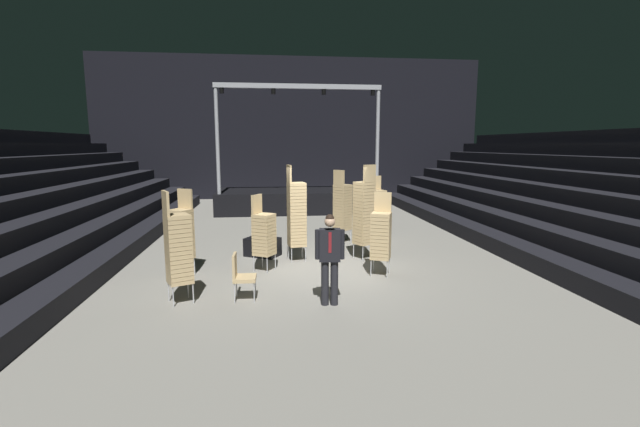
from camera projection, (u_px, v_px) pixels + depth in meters
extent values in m
cube|color=gray|center=(323.00, 271.00, 10.85)|extent=(22.00, 30.00, 0.10)
cube|color=black|center=(291.00, 129.00, 24.93)|extent=(22.00, 0.30, 8.00)
cube|color=black|center=(112.00, 257.00, 11.18)|extent=(0.75, 24.00, 0.45)
cube|color=black|center=(79.00, 240.00, 11.02)|extent=(0.75, 24.00, 0.45)
cube|color=black|center=(46.00, 223.00, 10.87)|extent=(0.75, 24.00, 0.45)
cube|color=black|center=(12.00, 206.00, 10.71)|extent=(0.75, 24.00, 0.45)
cube|color=black|center=(505.00, 246.00, 12.40)|extent=(0.75, 24.00, 0.45)
cube|color=black|center=(531.00, 230.00, 12.41)|extent=(0.75, 24.00, 0.45)
cube|color=black|center=(557.00, 214.00, 12.43)|extent=(0.75, 24.00, 0.45)
cube|color=black|center=(582.00, 198.00, 12.44)|extent=(0.75, 24.00, 0.45)
cube|color=black|center=(608.00, 182.00, 12.46)|extent=(0.75, 24.00, 0.45)
cube|color=black|center=(633.00, 166.00, 12.47)|extent=(0.75, 24.00, 0.45)
cube|color=black|center=(298.00, 200.00, 20.48)|extent=(7.41, 3.31, 0.98)
cylinder|color=#9EA0A8|center=(217.00, 141.00, 18.28)|extent=(0.16, 0.16, 4.54)
cylinder|color=#9EA0A8|center=(377.00, 141.00, 19.07)|extent=(0.16, 0.16, 4.54)
cube|color=#9EA0A8|center=(299.00, 86.00, 18.32)|extent=(7.11, 0.20, 0.20)
cylinder|color=black|center=(222.00, 91.00, 17.99)|extent=(0.18, 0.18, 0.22)
cylinder|color=black|center=(273.00, 91.00, 18.23)|extent=(0.18, 0.18, 0.22)
cylinder|color=black|center=(324.00, 92.00, 18.48)|extent=(0.18, 0.18, 0.22)
cylinder|color=black|center=(373.00, 93.00, 18.72)|extent=(0.18, 0.18, 0.22)
cylinder|color=black|center=(334.00, 283.00, 8.37)|extent=(0.15, 0.15, 0.88)
cylinder|color=black|center=(325.00, 283.00, 8.36)|extent=(0.15, 0.15, 0.88)
cube|color=silver|center=(330.00, 246.00, 8.19)|extent=(0.19, 0.12, 0.62)
cube|color=black|center=(330.00, 245.00, 8.25)|extent=(0.42, 0.27, 0.62)
cube|color=maroon|center=(330.00, 243.00, 8.12)|extent=(0.06, 0.02, 0.40)
cylinder|color=black|center=(342.00, 244.00, 8.25)|extent=(0.11, 0.11, 0.57)
cylinder|color=black|center=(317.00, 244.00, 8.24)|extent=(0.11, 0.11, 0.57)
sphere|color=#DBAD89|center=(330.00, 222.00, 8.18)|extent=(0.20, 0.20, 0.20)
sphere|color=black|center=(330.00, 219.00, 8.17)|extent=(0.17, 0.17, 0.17)
cylinder|color=#B2B5BA|center=(302.00, 251.00, 11.88)|extent=(0.02, 0.02, 0.40)
cylinder|color=#B2B5BA|center=(306.00, 254.00, 11.52)|extent=(0.02, 0.02, 0.40)
cylinder|color=#B2B5BA|center=(289.00, 252.00, 11.77)|extent=(0.02, 0.02, 0.40)
cylinder|color=#B2B5BA|center=(292.00, 255.00, 11.41)|extent=(0.02, 0.02, 0.40)
cube|color=tan|center=(297.00, 244.00, 11.61)|extent=(0.51, 0.51, 0.08)
cube|color=tan|center=(297.00, 241.00, 11.59)|extent=(0.51, 0.51, 0.08)
cube|color=tan|center=(297.00, 238.00, 11.58)|extent=(0.51, 0.51, 0.08)
cube|color=tan|center=(297.00, 235.00, 11.57)|extent=(0.51, 0.51, 0.08)
cube|color=tan|center=(297.00, 232.00, 11.55)|extent=(0.51, 0.51, 0.08)
cube|color=tan|center=(297.00, 229.00, 11.54)|extent=(0.51, 0.51, 0.08)
cube|color=tan|center=(297.00, 225.00, 11.53)|extent=(0.51, 0.51, 0.08)
cube|color=tan|center=(297.00, 222.00, 11.51)|extent=(0.51, 0.51, 0.08)
cube|color=tan|center=(297.00, 219.00, 11.50)|extent=(0.51, 0.51, 0.08)
cube|color=tan|center=(297.00, 216.00, 11.49)|extent=(0.51, 0.51, 0.08)
cube|color=tan|center=(297.00, 213.00, 11.47)|extent=(0.51, 0.51, 0.08)
cube|color=tan|center=(297.00, 210.00, 11.46)|extent=(0.51, 0.51, 0.08)
cube|color=tan|center=(297.00, 207.00, 11.45)|extent=(0.51, 0.51, 0.08)
cube|color=tan|center=(297.00, 203.00, 11.43)|extent=(0.51, 0.51, 0.08)
cube|color=tan|center=(297.00, 200.00, 11.42)|extent=(0.51, 0.51, 0.08)
cube|color=tan|center=(297.00, 197.00, 11.41)|extent=(0.51, 0.51, 0.08)
cube|color=tan|center=(297.00, 194.00, 11.39)|extent=(0.51, 0.51, 0.08)
cube|color=tan|center=(297.00, 190.00, 11.38)|extent=(0.51, 0.51, 0.08)
cube|color=tan|center=(296.00, 187.00, 11.37)|extent=(0.51, 0.51, 0.08)
cube|color=tan|center=(296.00, 184.00, 11.36)|extent=(0.51, 0.51, 0.08)
cube|color=tan|center=(289.00, 174.00, 11.26)|extent=(0.12, 0.41, 0.46)
cylinder|color=#B2B5BA|center=(341.00, 234.00, 14.12)|extent=(0.02, 0.02, 0.40)
cylinder|color=#B2B5BA|center=(351.00, 236.00, 13.87)|extent=(0.02, 0.02, 0.40)
cylinder|color=#B2B5BA|center=(334.00, 236.00, 13.83)|extent=(0.02, 0.02, 0.40)
cylinder|color=#B2B5BA|center=(343.00, 238.00, 13.59)|extent=(0.02, 0.02, 0.40)
cube|color=tan|center=(342.00, 228.00, 13.81)|extent=(0.62, 0.62, 0.08)
cube|color=tan|center=(342.00, 226.00, 13.80)|extent=(0.62, 0.62, 0.08)
cube|color=tan|center=(342.00, 223.00, 13.79)|extent=(0.62, 0.62, 0.08)
cube|color=tan|center=(342.00, 220.00, 13.77)|extent=(0.62, 0.62, 0.08)
cube|color=tan|center=(342.00, 218.00, 13.76)|extent=(0.62, 0.62, 0.08)
cube|color=tan|center=(342.00, 215.00, 13.75)|extent=(0.62, 0.62, 0.08)
cube|color=tan|center=(343.00, 213.00, 13.73)|extent=(0.62, 0.62, 0.08)
cube|color=tan|center=(343.00, 210.00, 13.72)|extent=(0.62, 0.62, 0.08)
cube|color=tan|center=(343.00, 207.00, 13.71)|extent=(0.62, 0.62, 0.08)
cube|color=tan|center=(343.00, 205.00, 13.69)|extent=(0.62, 0.62, 0.08)
cube|color=tan|center=(343.00, 202.00, 13.68)|extent=(0.62, 0.62, 0.08)
cube|color=tan|center=(343.00, 199.00, 13.67)|extent=(0.62, 0.62, 0.08)
cube|color=tan|center=(343.00, 197.00, 13.65)|extent=(0.62, 0.62, 0.08)
cube|color=tan|center=(343.00, 194.00, 13.64)|extent=(0.62, 0.62, 0.08)
cube|color=tan|center=(343.00, 191.00, 13.63)|extent=(0.62, 0.62, 0.08)
cube|color=tan|center=(343.00, 189.00, 13.61)|extent=(0.62, 0.62, 0.08)
cube|color=tan|center=(343.00, 186.00, 13.60)|extent=(0.62, 0.62, 0.08)
cube|color=tan|center=(339.00, 177.00, 13.41)|extent=(0.31, 0.33, 0.46)
cylinder|color=#B2B5BA|center=(387.00, 270.00, 10.10)|extent=(0.02, 0.02, 0.40)
cylinder|color=#B2B5BA|center=(371.00, 268.00, 10.20)|extent=(0.02, 0.02, 0.40)
cylinder|color=#B2B5BA|center=(389.00, 265.00, 10.46)|extent=(0.02, 0.02, 0.40)
cylinder|color=#B2B5BA|center=(374.00, 264.00, 10.56)|extent=(0.02, 0.02, 0.40)
cube|color=tan|center=(380.00, 257.00, 10.29)|extent=(0.58, 0.58, 0.08)
cube|color=tan|center=(380.00, 253.00, 10.28)|extent=(0.58, 0.58, 0.08)
cube|color=tan|center=(381.00, 250.00, 10.26)|extent=(0.58, 0.58, 0.08)
cube|color=tan|center=(381.00, 246.00, 10.25)|extent=(0.58, 0.58, 0.08)
cube|color=tan|center=(381.00, 243.00, 10.24)|extent=(0.58, 0.58, 0.08)
cube|color=tan|center=(381.00, 239.00, 10.22)|extent=(0.58, 0.58, 0.08)
cube|color=tan|center=(381.00, 236.00, 10.21)|extent=(0.58, 0.58, 0.08)
cube|color=tan|center=(381.00, 232.00, 10.20)|extent=(0.58, 0.58, 0.08)
cube|color=tan|center=(381.00, 229.00, 10.18)|extent=(0.58, 0.58, 0.08)
cube|color=tan|center=(381.00, 225.00, 10.17)|extent=(0.58, 0.58, 0.08)
cube|color=tan|center=(381.00, 222.00, 10.16)|extent=(0.58, 0.58, 0.08)
cube|color=tan|center=(381.00, 218.00, 10.15)|extent=(0.58, 0.58, 0.08)
cube|color=tan|center=(381.00, 214.00, 10.13)|extent=(0.58, 0.58, 0.08)
cube|color=tan|center=(383.00, 202.00, 10.27)|extent=(0.39, 0.20, 0.46)
cylinder|color=#B2B5BA|center=(385.00, 232.00, 14.51)|extent=(0.02, 0.02, 0.40)
cylinder|color=#B2B5BA|center=(375.00, 232.00, 14.38)|extent=(0.02, 0.02, 0.40)
cylinder|color=#B2B5BA|center=(379.00, 230.00, 14.86)|extent=(0.02, 0.02, 0.40)
cylinder|color=#B2B5BA|center=(370.00, 230.00, 14.73)|extent=(0.02, 0.02, 0.40)
cube|color=tan|center=(377.00, 224.00, 14.58)|extent=(0.53, 0.53, 0.08)
cube|color=tan|center=(377.00, 221.00, 14.57)|extent=(0.53, 0.53, 0.08)
cube|color=tan|center=(377.00, 219.00, 14.56)|extent=(0.53, 0.53, 0.08)
cube|color=tan|center=(377.00, 217.00, 14.54)|extent=(0.53, 0.53, 0.08)
cube|color=tan|center=(378.00, 214.00, 14.53)|extent=(0.53, 0.53, 0.08)
cube|color=tan|center=(378.00, 212.00, 14.52)|extent=(0.53, 0.53, 0.08)
cube|color=tan|center=(378.00, 209.00, 14.50)|extent=(0.53, 0.53, 0.08)
cube|color=tan|center=(378.00, 206.00, 14.49)|extent=(0.53, 0.53, 0.08)
cube|color=tan|center=(378.00, 204.00, 14.48)|extent=(0.53, 0.53, 0.08)
cube|color=tan|center=(378.00, 201.00, 14.46)|extent=(0.53, 0.53, 0.08)
cube|color=tan|center=(378.00, 199.00, 14.45)|extent=(0.53, 0.53, 0.08)
cube|color=tan|center=(378.00, 196.00, 14.44)|extent=(0.53, 0.53, 0.08)
cube|color=tan|center=(378.00, 194.00, 14.42)|extent=(0.53, 0.53, 0.08)
cube|color=tan|center=(378.00, 191.00, 14.41)|extent=(0.53, 0.53, 0.08)
cube|color=tan|center=(375.00, 183.00, 14.55)|extent=(0.40, 0.15, 0.46)
cylinder|color=#B2B5BA|center=(354.00, 251.00, 11.90)|extent=(0.02, 0.02, 0.40)
cylinder|color=#B2B5BA|center=(364.00, 249.00, 12.12)|extent=(0.02, 0.02, 0.40)
cylinder|color=#B2B5BA|center=(363.00, 253.00, 11.59)|extent=(0.02, 0.02, 0.40)
cylinder|color=#B2B5BA|center=(373.00, 251.00, 11.81)|extent=(0.02, 0.02, 0.40)
cube|color=tan|center=(364.00, 242.00, 11.82)|extent=(0.60, 0.60, 0.08)
cube|color=tan|center=(364.00, 239.00, 11.81)|extent=(0.60, 0.60, 0.08)
cube|color=tan|center=(364.00, 236.00, 11.79)|extent=(0.60, 0.60, 0.08)
cube|color=tan|center=(364.00, 233.00, 11.78)|extent=(0.60, 0.60, 0.08)
cube|color=tan|center=(364.00, 230.00, 11.77)|extent=(0.60, 0.60, 0.08)
cube|color=tan|center=(364.00, 227.00, 11.75)|extent=(0.60, 0.60, 0.08)
cube|color=tan|center=(364.00, 224.00, 11.74)|extent=(0.60, 0.60, 0.08)
cube|color=tan|center=(364.00, 221.00, 11.73)|extent=(0.60, 0.60, 0.08)
cube|color=tan|center=(364.00, 218.00, 11.71)|extent=(0.60, 0.60, 0.08)
cube|color=tan|center=(364.00, 215.00, 11.70)|extent=(0.60, 0.60, 0.08)
cube|color=tan|center=(364.00, 212.00, 11.69)|extent=(0.60, 0.60, 0.08)
cube|color=tan|center=(364.00, 209.00, 11.67)|extent=(0.60, 0.60, 0.08)
cube|color=tan|center=(364.00, 205.00, 11.66)|extent=(0.60, 0.60, 0.08)
cube|color=tan|center=(364.00, 202.00, 11.65)|extent=(0.60, 0.60, 0.08)
cube|color=tan|center=(364.00, 199.00, 11.63)|extent=(0.60, 0.60, 0.08)
cube|color=tan|center=(364.00, 196.00, 11.62)|extent=(0.60, 0.60, 0.08)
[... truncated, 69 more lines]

